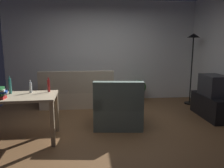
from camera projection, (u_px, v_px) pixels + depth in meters
name	position (u px, v px, depth m)	size (l,w,h in m)	color
ground_plane	(109.00, 128.00, 4.32)	(5.20, 4.40, 0.02)	brown
wall_rear	(102.00, 51.00, 6.22)	(5.20, 0.10, 2.70)	white
couch	(78.00, 94.00, 5.75)	(1.78, 0.84, 0.92)	beige
tv_stand	(211.00, 106.00, 4.88)	(0.44, 1.10, 0.48)	black
tv	(213.00, 85.00, 4.80)	(0.41, 0.60, 0.44)	#2D2D33
torchiere_lamp	(193.00, 50.00, 5.71)	(0.32, 0.32, 1.81)	black
desk	(18.00, 102.00, 3.66)	(1.22, 0.74, 0.76)	#C6B28E
potted_plant	(139.00, 89.00, 6.22)	(0.36, 0.36, 0.57)	brown
armchair	(118.00, 110.00, 4.37)	(0.99, 0.94, 0.92)	slate
bottle_tall	(10.00, 86.00, 3.75)	(0.05, 0.05, 0.29)	teal
bottle_clear	(31.00, 87.00, 3.82)	(0.05, 0.05, 0.22)	silver
bottle_red	(49.00, 86.00, 3.89)	(0.05, 0.05, 0.25)	#AD2323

